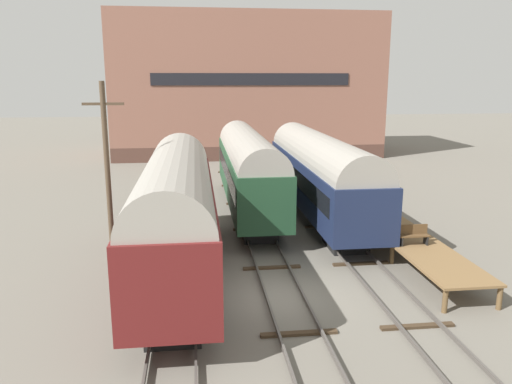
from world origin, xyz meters
TOP-DOWN VIEW (x-y plane):
  - ground_plane at (0.00, 0.00)m, footprint 200.00×200.00m
  - track_left at (-4.13, 0.00)m, footprint 2.60×60.00m
  - track_middle at (0.00, 0.00)m, footprint 2.60×60.00m
  - track_right at (4.13, 0.00)m, footprint 2.60×60.00m
  - train_car_navy at (4.13, 11.16)m, footprint 3.10×17.62m
  - train_car_green at (0.00, 13.08)m, footprint 2.87×16.85m
  - train_car_maroon at (-4.13, 2.60)m, footprint 3.11×15.12m
  - station_platform at (6.66, 2.98)m, footprint 2.42×10.33m
  - bench at (6.40, 2.67)m, footprint 1.40×0.40m
  - person_worker at (-2.65, -1.03)m, footprint 0.32×0.32m
  - utility_pole at (-7.25, 4.98)m, footprint 1.80×0.24m
  - warehouse_building at (2.49, 39.69)m, footprint 28.70×12.79m

SIDE VIEW (x-z plane):
  - ground_plane at x=0.00m, z-range 0.00..0.00m
  - track_left at x=-4.13m, z-range 0.01..0.27m
  - track_middle at x=0.00m, z-range 0.01..0.27m
  - track_right at x=4.13m, z-range 0.01..0.27m
  - station_platform at x=6.66m, z-range 0.41..1.41m
  - person_worker at x=-2.65m, z-range 0.16..1.79m
  - bench at x=6.40m, z-range 1.03..1.94m
  - train_car_navy at x=4.13m, z-range 0.33..5.46m
  - train_car_green at x=0.00m, z-range 0.37..5.55m
  - train_car_maroon at x=-4.13m, z-range 0.36..5.78m
  - utility_pole at x=-7.25m, z-range 0.16..8.41m
  - warehouse_building at x=2.49m, z-range 0.00..15.13m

